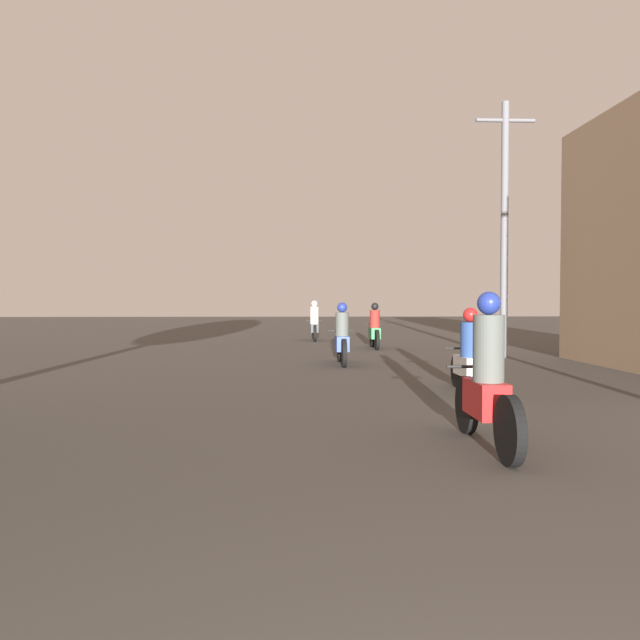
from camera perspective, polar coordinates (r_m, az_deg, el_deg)
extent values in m
cylinder|color=black|center=(7.50, 13.26, -7.54)|extent=(0.10, 0.67, 0.67)
cylinder|color=black|center=(6.14, 16.96, -9.65)|extent=(0.10, 0.67, 0.67)
cube|color=red|center=(6.78, 14.93, -6.95)|extent=(0.30, 0.72, 0.37)
cylinder|color=black|center=(7.19, 13.83, -4.16)|extent=(0.60, 0.04, 0.04)
cylinder|color=#4C514C|center=(6.65, 15.15, -2.52)|extent=(0.32, 0.32, 0.69)
sphere|color=navy|center=(6.64, 15.19, 1.49)|extent=(0.24, 0.24, 0.24)
cylinder|color=black|center=(11.41, 12.45, -4.56)|extent=(0.10, 0.58, 0.58)
cylinder|color=black|center=(10.07, 14.51, -5.42)|extent=(0.10, 0.58, 0.58)
cube|color=silver|center=(10.72, 13.42, -4.11)|extent=(0.30, 0.87, 0.32)
cylinder|color=black|center=(11.14, 12.79, -2.54)|extent=(0.60, 0.04, 0.04)
cylinder|color=navy|center=(10.60, 13.57, -1.74)|extent=(0.32, 0.32, 0.57)
sphere|color=#A51919|center=(10.59, 13.58, 0.46)|extent=(0.24, 0.24, 0.24)
cylinder|color=black|center=(15.77, 1.82, -2.63)|extent=(0.10, 0.66, 0.66)
cylinder|color=black|center=(14.43, 2.22, -3.04)|extent=(0.10, 0.66, 0.66)
cube|color=#1E389E|center=(15.08, 2.01, -2.14)|extent=(0.30, 0.87, 0.36)
cylinder|color=black|center=(15.51, 1.89, -1.00)|extent=(0.60, 0.04, 0.04)
cylinder|color=#4C514C|center=(14.97, 2.04, -0.39)|extent=(0.32, 0.32, 0.57)
sphere|color=navy|center=(14.96, 2.04, 1.16)|extent=(0.24, 0.24, 0.24)
cylinder|color=black|center=(20.86, 4.78, -1.60)|extent=(0.10, 0.63, 0.63)
cylinder|color=black|center=(19.62, 5.24, -1.82)|extent=(0.10, 0.63, 0.63)
cube|color=#1E6B33|center=(20.23, 5.00, -1.20)|extent=(0.30, 0.84, 0.36)
cylinder|color=black|center=(20.62, 4.86, -0.37)|extent=(0.60, 0.04, 0.04)
cylinder|color=maroon|center=(20.12, 5.04, 0.10)|extent=(0.32, 0.32, 0.57)
sphere|color=black|center=(20.12, 5.04, 1.25)|extent=(0.24, 0.24, 0.24)
cylinder|color=black|center=(24.91, -0.58, -1.04)|extent=(0.10, 0.64, 0.64)
cylinder|color=black|center=(23.50, -0.47, -1.21)|extent=(0.10, 0.64, 0.64)
cube|color=black|center=(24.20, -0.52, -0.74)|extent=(0.30, 0.95, 0.32)
cylinder|color=black|center=(24.65, -0.56, -0.09)|extent=(0.60, 0.04, 0.04)
cylinder|color=silver|center=(24.09, -0.52, 0.43)|extent=(0.32, 0.32, 0.67)
sphere|color=silver|center=(24.08, -0.52, 1.51)|extent=(0.24, 0.24, 0.24)
cylinder|color=slate|center=(17.74, 16.51, 7.87)|extent=(0.20, 0.20, 6.90)
cylinder|color=slate|center=(18.30, 16.60, 17.09)|extent=(1.60, 0.10, 0.10)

